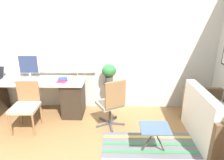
% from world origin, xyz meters
% --- Properties ---
extents(ground_plane, '(14.00, 14.00, 0.00)m').
position_xyz_m(ground_plane, '(0.00, 0.00, 0.00)').
color(ground_plane, '#9E7042').
extents(wall_back_with_window, '(9.00, 0.12, 2.70)m').
position_xyz_m(wall_back_with_window, '(-0.01, 0.70, 1.35)').
color(wall_back_with_window, silver).
rests_on(wall_back_with_window, ground_plane).
extents(desk, '(2.18, 0.63, 0.74)m').
position_xyz_m(desk, '(-0.68, 0.31, 0.40)').
color(desk, beige).
rests_on(desk, ground_plane).
extents(monitor, '(0.40, 0.20, 0.48)m').
position_xyz_m(monitor, '(-0.72, 0.43, 0.99)').
color(monitor, silver).
rests_on(monitor, desk).
extents(keyboard, '(0.40, 0.11, 0.02)m').
position_xyz_m(keyboard, '(-0.70, 0.18, 0.75)').
color(keyboard, black).
rests_on(keyboard, desk).
extents(mouse, '(0.04, 0.07, 0.03)m').
position_xyz_m(mouse, '(-0.41, 0.20, 0.76)').
color(mouse, slate).
rests_on(mouse, desk).
extents(desk_lamp, '(0.14, 0.14, 0.44)m').
position_xyz_m(desk_lamp, '(0.24, 0.51, 1.06)').
color(desk_lamp, '#BCB299').
rests_on(desk_lamp, desk).
extents(book_stack, '(0.20, 0.19, 0.10)m').
position_xyz_m(book_stack, '(-0.00, 0.22, 0.78)').
color(book_stack, purple).
rests_on(book_stack, desk).
extents(desk_chair_wooden, '(0.46, 0.47, 0.85)m').
position_xyz_m(desk_chair_wooden, '(-0.57, -0.22, 0.47)').
color(desk_chair_wooden, olive).
rests_on(desk_chair_wooden, ground_plane).
extents(office_chair_swivel, '(0.57, 0.58, 0.93)m').
position_xyz_m(office_chair_swivel, '(0.96, -0.14, 0.48)').
color(office_chair_swivel, '#47474C').
rests_on(office_chair_swivel, ground_plane).
extents(couch_loveseat, '(0.72, 1.35, 0.86)m').
position_xyz_m(couch_loveseat, '(2.64, -0.50, 0.30)').
color(couch_loveseat, white).
rests_on(couch_loveseat, ground_plane).
extents(plant_stand, '(0.24, 0.24, 0.62)m').
position_xyz_m(plant_stand, '(0.89, 0.51, 0.54)').
color(plant_stand, '#333338').
rests_on(plant_stand, ground_plane).
extents(potted_plant, '(0.29, 0.29, 0.40)m').
position_xyz_m(potted_plant, '(0.89, 0.51, 0.86)').
color(potted_plant, '#514C47').
rests_on(potted_plant, plant_stand).
extents(floor_rug_striped, '(1.56, 0.86, 0.01)m').
position_xyz_m(floor_rug_striped, '(1.60, -0.77, 0.00)').
color(floor_rug_striped, slate).
rests_on(floor_rug_striped, ground_plane).
extents(folding_stool, '(0.44, 0.37, 0.43)m').
position_xyz_m(folding_stool, '(1.61, -0.83, 0.39)').
color(folding_stool, slate).
rests_on(folding_stool, ground_plane).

